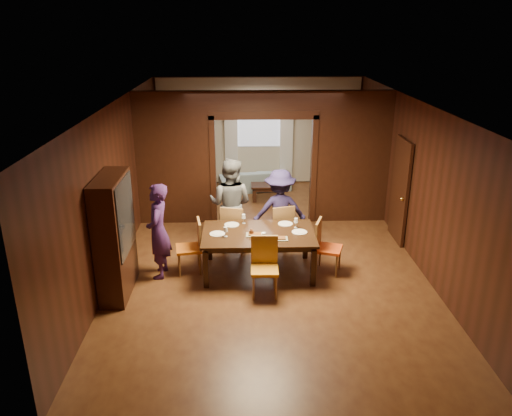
{
  "coord_description": "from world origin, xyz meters",
  "views": [
    {
      "loc": [
        -0.48,
        -8.9,
        4.22
      ],
      "look_at": [
        -0.22,
        -0.4,
        1.05
      ],
      "focal_mm": 35.0,
      "sensor_mm": 36.0,
      "label": 1
    }
  ],
  "objects_px": {
    "person_grey": "(231,204)",
    "person_navy": "(280,211)",
    "chair_right": "(329,247)",
    "coffee_table": "(267,192)",
    "sofa": "(255,180)",
    "chair_left": "(189,247)",
    "dining_table": "(259,252)",
    "chair_far_l": "(234,228)",
    "chair_far_r": "(280,227)",
    "person_purple": "(158,231)",
    "chair_near": "(265,268)",
    "hutch": "(115,236)"
  },
  "relations": [
    {
      "from": "coffee_table",
      "to": "hutch",
      "type": "bearing_deg",
      "value": -120.8
    },
    {
      "from": "person_purple",
      "to": "chair_far_r",
      "type": "xyz_separation_m",
      "value": [
        2.18,
        0.99,
        -0.36
      ]
    },
    {
      "from": "dining_table",
      "to": "chair_far_l",
      "type": "bearing_deg",
      "value": 116.51
    },
    {
      "from": "chair_far_l",
      "to": "chair_near",
      "type": "relative_size",
      "value": 1.0
    },
    {
      "from": "chair_left",
      "to": "chair_far_l",
      "type": "xyz_separation_m",
      "value": [
        0.8,
        0.83,
        0.0
      ]
    },
    {
      "from": "chair_left",
      "to": "chair_right",
      "type": "bearing_deg",
      "value": 78.68
    },
    {
      "from": "chair_left",
      "to": "sofa",
      "type": "bearing_deg",
      "value": 155.05
    },
    {
      "from": "dining_table",
      "to": "chair_far_l",
      "type": "height_order",
      "value": "chair_far_l"
    },
    {
      "from": "person_navy",
      "to": "dining_table",
      "type": "distance_m",
      "value": 1.12
    },
    {
      "from": "person_purple",
      "to": "chair_far_l",
      "type": "xyz_separation_m",
      "value": [
        1.3,
        0.96,
        -0.36
      ]
    },
    {
      "from": "person_purple",
      "to": "person_grey",
      "type": "xyz_separation_m",
      "value": [
        1.23,
        1.14,
        0.07
      ]
    },
    {
      "from": "sofa",
      "to": "coffee_table",
      "type": "height_order",
      "value": "sofa"
    },
    {
      "from": "coffee_table",
      "to": "chair_far_r",
      "type": "bearing_deg",
      "value": -88.16
    },
    {
      "from": "sofa",
      "to": "chair_far_l",
      "type": "relative_size",
      "value": 1.92
    },
    {
      "from": "chair_far_r",
      "to": "chair_left",
      "type": "bearing_deg",
      "value": 11.55
    },
    {
      "from": "coffee_table",
      "to": "chair_near",
      "type": "xyz_separation_m",
      "value": [
        -0.28,
        -4.68,
        0.28
      ]
    },
    {
      "from": "person_grey",
      "to": "coffee_table",
      "type": "xyz_separation_m",
      "value": [
        0.86,
        2.82,
        -0.71
      ]
    },
    {
      "from": "chair_right",
      "to": "hutch",
      "type": "bearing_deg",
      "value": 118.6
    },
    {
      "from": "coffee_table",
      "to": "chair_far_r",
      "type": "height_order",
      "value": "chair_far_r"
    },
    {
      "from": "chair_far_l",
      "to": "chair_near",
      "type": "xyz_separation_m",
      "value": [
        0.51,
        -1.68,
        0.0
      ]
    },
    {
      "from": "person_navy",
      "to": "chair_left",
      "type": "relative_size",
      "value": 1.68
    },
    {
      "from": "sofa",
      "to": "coffee_table",
      "type": "bearing_deg",
      "value": 99.77
    },
    {
      "from": "person_grey",
      "to": "person_navy",
      "type": "bearing_deg",
      "value": -168.76
    },
    {
      "from": "chair_far_r",
      "to": "chair_far_l",
      "type": "bearing_deg",
      "value": -13.3
    },
    {
      "from": "sofa",
      "to": "hutch",
      "type": "bearing_deg",
      "value": 56.69
    },
    {
      "from": "person_purple",
      "to": "person_navy",
      "type": "height_order",
      "value": "person_purple"
    },
    {
      "from": "chair_left",
      "to": "chair_far_l",
      "type": "bearing_deg",
      "value": 126.53
    },
    {
      "from": "chair_far_r",
      "to": "person_grey",
      "type": "bearing_deg",
      "value": -24.07
    },
    {
      "from": "chair_far_r",
      "to": "sofa",
      "type": "bearing_deg",
      "value": -99.68
    },
    {
      "from": "dining_table",
      "to": "chair_far_l",
      "type": "distance_m",
      "value": 0.99
    },
    {
      "from": "dining_table",
      "to": "hutch",
      "type": "relative_size",
      "value": 0.99
    },
    {
      "from": "person_purple",
      "to": "chair_left",
      "type": "height_order",
      "value": "person_purple"
    },
    {
      "from": "chair_right",
      "to": "chair_far_r",
      "type": "bearing_deg",
      "value": 59.21
    },
    {
      "from": "coffee_table",
      "to": "chair_near",
      "type": "height_order",
      "value": "chair_near"
    },
    {
      "from": "coffee_table",
      "to": "hutch",
      "type": "height_order",
      "value": "hutch"
    },
    {
      "from": "dining_table",
      "to": "person_purple",
      "type": "bearing_deg",
      "value": -177.47
    },
    {
      "from": "chair_left",
      "to": "person_grey",
      "type": "bearing_deg",
      "value": 134.55
    },
    {
      "from": "coffee_table",
      "to": "hutch",
      "type": "relative_size",
      "value": 0.4
    },
    {
      "from": "chair_far_r",
      "to": "chair_near",
      "type": "distance_m",
      "value": 1.76
    },
    {
      "from": "coffee_table",
      "to": "chair_right",
      "type": "distance_m",
      "value": 4.03
    },
    {
      "from": "chair_far_r",
      "to": "chair_near",
      "type": "bearing_deg",
      "value": 62.14
    },
    {
      "from": "chair_right",
      "to": "chair_far_l",
      "type": "distance_m",
      "value": 1.92
    },
    {
      "from": "person_purple",
      "to": "chair_far_r",
      "type": "bearing_deg",
      "value": 115.96
    },
    {
      "from": "chair_right",
      "to": "coffee_table",
      "type": "bearing_deg",
      "value": 32.01
    },
    {
      "from": "sofa",
      "to": "chair_left",
      "type": "distance_m",
      "value": 4.85
    },
    {
      "from": "chair_left",
      "to": "chair_near",
      "type": "relative_size",
      "value": 1.0
    },
    {
      "from": "person_purple",
      "to": "person_navy",
      "type": "distance_m",
      "value": 2.4
    },
    {
      "from": "coffee_table",
      "to": "chair_far_r",
      "type": "distance_m",
      "value": 2.98
    },
    {
      "from": "person_grey",
      "to": "chair_right",
      "type": "relative_size",
      "value": 1.88
    },
    {
      "from": "person_purple",
      "to": "chair_right",
      "type": "xyz_separation_m",
      "value": [
        2.98,
        0.04,
        -0.36
      ]
    }
  ]
}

